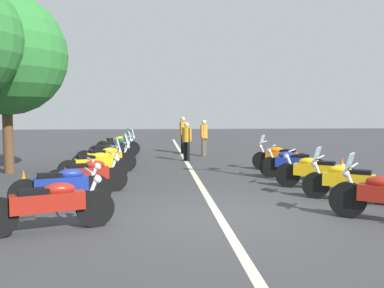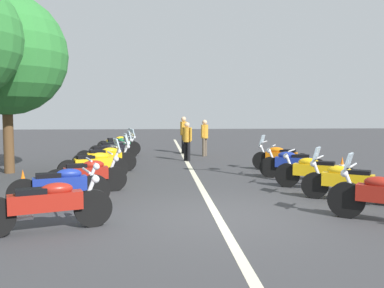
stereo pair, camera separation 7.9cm
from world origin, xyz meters
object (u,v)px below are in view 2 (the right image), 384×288
object	(u,v)px
motorcycle_left_row_3	(95,165)
motorcycle_left_row_8	(118,143)
motorcycle_left_row_7	(119,146)
traffic_cone_2	(342,167)
bystander_1	(205,135)
motorcycle_left_row_0	(47,204)
motorcycle_right_row_2	(315,172)
bystander_2	(184,132)
motorcycle_left_row_4	(106,158)
traffic_cone_1	(23,183)
motorcycle_right_row_1	(346,181)
motorcycle_left_row_6	(114,149)
bystander_0	(187,138)
motorcycle_left_row_1	(61,186)
motorcycle_right_row_3	(292,164)
motorcycle_left_row_2	(87,175)
roadside_tree_1	(6,55)
motorcycle_right_row_4	(280,157)
motorcycle_left_row_5	(107,154)

from	to	relation	value
motorcycle_left_row_3	motorcycle_left_row_8	distance (m)	8.16
motorcycle_left_row_7	traffic_cone_2	world-z (taller)	motorcycle_left_row_7
bystander_1	motorcycle_left_row_0	bearing A→B (deg)	-77.07
motorcycle_left_row_8	motorcycle_left_row_7	bearing A→B (deg)	-103.93
motorcycle_right_row_2	bystander_2	bearing A→B (deg)	-41.43
motorcycle_left_row_4	motorcycle_left_row_8	size ratio (longest dim) A/B	1.08
traffic_cone_1	bystander_2	size ratio (longest dim) A/B	0.35
traffic_cone_2	motorcycle_right_row_1	bearing A→B (deg)	156.59
motorcycle_left_row_6	bystander_0	world-z (taller)	bystander_0
motorcycle_right_row_2	bystander_2	size ratio (longest dim) A/B	1.05
motorcycle_right_row_1	bystander_2	world-z (taller)	bystander_2
motorcycle_left_row_0	motorcycle_left_row_1	distance (m)	1.67
motorcycle_right_row_3	bystander_1	xyz separation A→B (m)	(6.44, 1.91, 0.50)
motorcycle_left_row_2	roadside_tree_1	world-z (taller)	roadside_tree_1
motorcycle_left_row_6	bystander_1	bearing A→B (deg)	-0.04
motorcycle_left_row_0	motorcycle_right_row_3	bearing A→B (deg)	20.16
motorcycle_left_row_4	motorcycle_left_row_2	bearing A→B (deg)	-106.43
motorcycle_left_row_0	motorcycle_left_row_1	world-z (taller)	motorcycle_left_row_1
motorcycle_left_row_2	motorcycle_right_row_2	bearing A→B (deg)	-16.99
motorcycle_left_row_1	traffic_cone_2	size ratio (longest dim) A/B	3.24
motorcycle_left_row_0	motorcycle_left_row_6	world-z (taller)	motorcycle_left_row_6
motorcycle_left_row_6	motorcycle_left_row_4	bearing A→B (deg)	-106.32
motorcycle_left_row_1	motorcycle_left_row_7	world-z (taller)	motorcycle_left_row_7
motorcycle_left_row_3	bystander_1	size ratio (longest dim) A/B	1.20
motorcycle_left_row_0	motorcycle_left_row_6	distance (m)	10.15
motorcycle_right_row_4	motorcycle_left_row_2	bearing A→B (deg)	57.93
motorcycle_left_row_0	motorcycle_left_row_4	distance (m)	6.75
motorcycle_left_row_8	bystander_1	bearing A→B (deg)	-46.36
motorcycle_left_row_7	bystander_0	world-z (taller)	bystander_0
motorcycle_left_row_0	motorcycle_right_row_2	world-z (taller)	motorcycle_left_row_0
motorcycle_left_row_5	motorcycle_right_row_2	xyz separation A→B (m)	(-5.06, -5.89, -0.00)
motorcycle_left_row_2	motorcycle_left_row_3	world-z (taller)	motorcycle_left_row_3
motorcycle_left_row_0	motorcycle_right_row_1	xyz separation A→B (m)	(1.83, -5.99, -0.00)
motorcycle_left_row_4	traffic_cone_1	xyz separation A→B (m)	(-3.60, 1.49, -0.18)
motorcycle_right_row_2	bystander_0	xyz separation A→B (m)	(6.36, 2.85, 0.46)
motorcycle_left_row_4	bystander_2	bearing A→B (deg)	47.84
motorcycle_left_row_1	motorcycle_right_row_3	distance (m)	6.83
motorcycle_right_row_4	traffic_cone_1	size ratio (longest dim) A/B	2.95
motorcycle_left_row_5	motorcycle_right_row_4	size ratio (longest dim) A/B	1.17
motorcycle_left_row_4	motorcycle_right_row_3	distance (m)	5.99
motorcycle_left_row_7	motorcycle_right_row_4	bearing A→B (deg)	-59.82
motorcycle_left_row_4	traffic_cone_2	xyz separation A→B (m)	(-1.51, -7.38, -0.18)
motorcycle_left_row_1	roadside_tree_1	distance (m)	6.79
motorcycle_right_row_2	traffic_cone_1	distance (m)	7.24
motorcycle_left_row_5	bystander_0	world-z (taller)	bystander_0
motorcycle_left_row_8	motorcycle_left_row_2	bearing A→B (deg)	-110.06
motorcycle_left_row_1	motorcycle_left_row_7	xyz separation A→B (m)	(10.05, -0.22, 0.01)
motorcycle_left_row_4	motorcycle_right_row_3	world-z (taller)	motorcycle_left_row_4
motorcycle_left_row_1	motorcycle_left_row_2	distance (m)	1.65
motorcycle_right_row_1	motorcycle_left_row_0	bearing A→B (deg)	51.12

